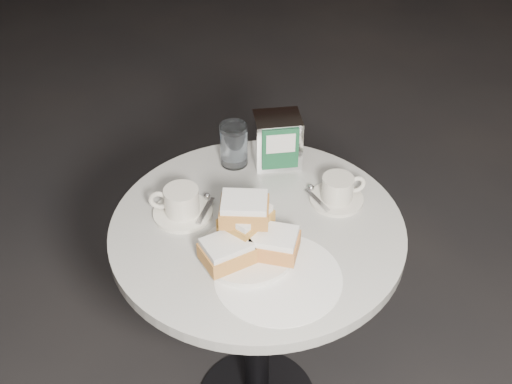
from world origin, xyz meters
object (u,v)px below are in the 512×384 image
object	(u,v)px
coffee_cup_right	(338,191)
water_glass_right	(283,146)
cafe_table	(257,283)
beignet_plate	(248,236)
coffee_cup_left	(181,204)
napkin_dispenser	(277,140)
water_glass_left	(234,145)

from	to	relation	value
coffee_cup_right	water_glass_right	size ratio (longest dim) A/B	1.42
cafe_table	beignet_plate	bearing A→B (deg)	-111.59
beignet_plate	coffee_cup_left	size ratio (longest dim) A/B	1.40
water_glass_right	napkin_dispenser	world-z (taller)	napkin_dispenser
coffee_cup_right	water_glass_left	size ratio (longest dim) A/B	1.26
coffee_cup_left	water_glass_right	bearing A→B (deg)	42.34
water_glass_right	napkin_dispenser	bearing A→B (deg)	170.92
beignet_plate	water_glass_left	distance (m)	0.34
cafe_table	water_glass_right	distance (m)	0.36
napkin_dispenser	coffee_cup_right	bearing A→B (deg)	-55.74
water_glass_left	water_glass_right	bearing A→B (deg)	-6.70
cafe_table	water_glass_right	size ratio (longest dim) A/B	7.12
cafe_table	napkin_dispenser	bearing A→B (deg)	69.51
coffee_cup_right	water_glass_left	bearing A→B (deg)	133.48
beignet_plate	napkin_dispenser	size ratio (longest dim) A/B	1.70
coffee_cup_right	water_glass_right	xyz separation A→B (m)	(-0.10, 0.18, 0.02)
beignet_plate	coffee_cup_right	world-z (taller)	beignet_plate
napkin_dispenser	coffee_cup_left	bearing A→B (deg)	-145.32
cafe_table	coffee_cup_right	bearing A→B (deg)	16.31
water_glass_right	cafe_table	bearing A→B (deg)	-113.97
coffee_cup_left	water_glass_right	distance (m)	0.33
water_glass_left	napkin_dispenser	world-z (taller)	napkin_dispenser
coffee_cup_right	coffee_cup_left	bearing A→B (deg)	172.51
beignet_plate	water_glass_left	size ratio (longest dim) A/B	2.01
water_glass_left	napkin_dispenser	bearing A→B (deg)	-6.36
napkin_dispenser	beignet_plate	bearing A→B (deg)	-109.78
cafe_table	napkin_dispenser	size ratio (longest dim) A/B	5.37
coffee_cup_right	napkin_dispenser	size ratio (longest dim) A/B	1.07
coffee_cup_right	cafe_table	bearing A→B (deg)	-170.34
coffee_cup_right	water_glass_right	distance (m)	0.21
beignet_plate	water_glass_right	bearing A→B (deg)	66.67
coffee_cup_left	water_glass_left	world-z (taller)	water_glass_left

